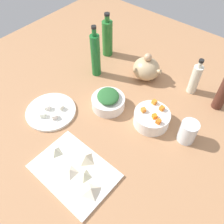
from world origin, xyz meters
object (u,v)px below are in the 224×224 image
bottle_0 (107,38)px  drinking_glass_0 (188,132)px  bottle_1 (224,91)px  bowl_carrots (152,118)px  bottle_2 (195,79)px  plate_tofu (51,111)px  bottle_3 (96,55)px  bowl_greens (108,102)px  cutting_board (74,171)px  teapot (146,68)px

bottle_0 → drinking_glass_0: size_ratio=2.43×
drinking_glass_0 → bottle_1: bearing=84.2°
bowl_carrots → bottle_2: bottle_2 is taller
plate_tofu → drinking_glass_0: 60.32cm
bottle_2 → bottle_3: bottle_3 is taller
bowl_greens → bowl_carrots: (20.72, 4.38, 0.49)cm
bottle_1 → cutting_board: bearing=-112.9°
bottle_3 → teapot: bearing=33.0°
teapot → bottle_1: size_ratio=0.65×
plate_tofu → drinking_glass_0: bearing=25.5°
cutting_board → bowl_greens: (-11.38, 33.49, 2.20)cm
cutting_board → teapot: (-9.63, 61.54, 5.21)cm
teapot → drinking_glass_0: size_ratio=1.54×
bottle_1 → teapot: bearing=-173.8°
bowl_carrots → teapot: teapot is taller
drinking_glass_0 → bowl_greens: bearing=-170.0°
bowl_carrots → bottle_0: bearing=150.6°
bowl_carrots → teapot: 30.44cm
cutting_board → teapot: bearing=98.9°
bottle_0 → bottle_1: bottle_0 is taller
cutting_board → teapot: teapot is taller
bowl_greens → bottle_0: bottle_0 is taller
bottle_1 → bottle_2: (-13.98, 1.69, -2.00)cm
cutting_board → bottle_3: size_ratio=1.12×
drinking_glass_0 → plate_tofu: bearing=-154.5°
bowl_carrots → bottle_1: bottle_1 is taller
bowl_greens → bottle_1: size_ratio=0.65×
drinking_glass_0 → cutting_board: bearing=-122.1°
teapot → bottle_2: (23.33, 5.76, 2.29)cm
bowl_carrots → bottle_1: (18.33, 27.74, 6.80)cm
bowl_greens → teapot: size_ratio=0.99×
bottle_2 → plate_tofu: bearing=-128.8°
cutting_board → plate_tofu: (-29.21, 14.01, 0.10)cm
bowl_carrots → bottle_2: bearing=81.6°
plate_tofu → drinking_glass_0: size_ratio=2.26×
bottle_1 → bottle_2: 14.22cm
bowl_greens → drinking_glass_0: size_ratio=1.52×
bottle_1 → bowl_carrots: bearing=-123.5°
cutting_board → bowl_carrots: (9.35, 37.87, 2.69)cm
cutting_board → bowl_carrots: 39.10cm
cutting_board → teapot: size_ratio=1.99×
bowl_carrots → plate_tofu: bearing=-148.2°
teapot → bottle_1: bearing=6.2°
bottle_1 → bottle_2: bearing=173.1°
bottle_2 → bottle_3: (-44.92, -19.80, 3.84)cm
bottle_0 → bowl_greens: bearing=-49.4°
bottle_0 → bottle_1: size_ratio=1.03×
bottle_2 → bottle_0: bearing=-177.0°
cutting_board → drinking_glass_0: 47.36cm
plate_tofu → bottle_0: size_ratio=0.93×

